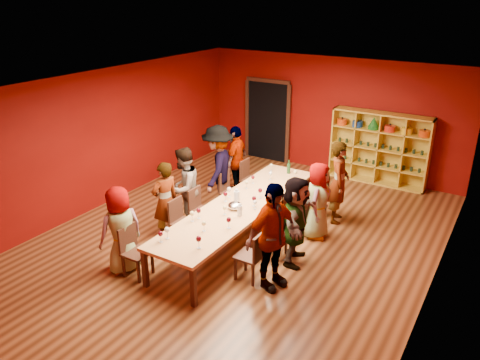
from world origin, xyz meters
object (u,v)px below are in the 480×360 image
at_px(shelving_unit, 380,145).
at_px(person_left_0, 121,230).
at_px(tasting_table, 240,207).
at_px(spittoon_bowl, 235,206).
at_px(person_left_4, 236,160).
at_px(chair_person_left_2, 199,207).
at_px(person_right_1, 272,237).
at_px(person_right_2, 296,221).
at_px(chair_person_right_4, 320,195).
at_px(chair_person_right_1, 254,254).
at_px(chair_person_left_3, 228,189).
at_px(person_right_3, 318,201).
at_px(person_right_4, 339,182).
at_px(chair_person_left_4, 249,176).
at_px(chair_person_right_3, 303,210).
at_px(chair_person_left_1, 180,219).
at_px(chair_person_right_2, 278,232).
at_px(chair_person_left_0, 133,248).
at_px(person_left_2, 184,188).
at_px(wine_bottle, 289,168).
at_px(person_left_1, 165,201).
at_px(person_left_3, 218,168).

bearing_deg(shelving_unit, person_left_0, -112.10).
xyz_separation_m(tasting_table, spittoon_bowl, (0.02, -0.23, 0.11)).
bearing_deg(person_left_4, chair_person_left_2, 1.23).
relative_size(person_right_1, person_right_2, 1.12).
distance_m(person_right_1, spittoon_bowl, 1.49).
height_order(person_right_1, chair_person_right_4, person_right_1).
xyz_separation_m(person_left_4, chair_person_right_1, (2.16, -2.92, -0.33)).
distance_m(shelving_unit, chair_person_left_3, 4.09).
bearing_deg(chair_person_left_3, person_right_3, -2.77).
relative_size(person_right_3, person_right_4, 0.88).
bearing_deg(chair_person_right_1, chair_person_left_4, 121.92).
distance_m(chair_person_right_1, chair_person_right_3, 1.95).
distance_m(chair_person_left_1, chair_person_right_3, 2.41).
bearing_deg(chair_person_right_4, person_left_4, 177.08).
bearing_deg(chair_person_right_2, chair_person_left_0, -135.45).
relative_size(person_right_2, chair_person_right_3, 1.83).
relative_size(person_left_4, person_right_3, 1.08).
relative_size(person_left_2, person_right_2, 1.03).
height_order(person_left_0, person_left_2, person_left_2).
bearing_deg(chair_person_left_1, chair_person_left_2, 90.00).
distance_m(chair_person_right_1, person_right_3, 1.99).
distance_m(shelving_unit, chair_person_left_4, 3.41).
relative_size(person_right_4, wine_bottle, 5.54).
bearing_deg(chair_person_left_1, person_left_1, 180.00).
bearing_deg(wine_bottle, chair_person_right_2, -68.41).
xyz_separation_m(chair_person_left_2, chair_person_left_3, (0.00, 1.08, 0.00)).
bearing_deg(chair_person_right_4, chair_person_left_1, -126.61).
bearing_deg(wine_bottle, person_left_1, -116.65).
xyz_separation_m(chair_person_left_2, person_right_2, (2.16, -0.09, 0.32)).
height_order(chair_person_left_0, spittoon_bowl, chair_person_left_0).
xyz_separation_m(chair_person_left_1, spittoon_bowl, (0.93, 0.48, 0.32)).
relative_size(chair_person_right_2, spittoon_bowl, 3.26).
relative_size(chair_person_left_1, chair_person_left_4, 1.00).
bearing_deg(chair_person_right_1, person_left_3, 135.51).
distance_m(chair_person_right_2, chair_person_right_3, 1.07).
distance_m(chair_person_left_0, person_right_4, 4.35).
height_order(chair_person_left_1, person_right_1, person_right_1).
relative_size(person_left_0, person_left_3, 0.82).
xyz_separation_m(shelving_unit, person_left_3, (-2.57, -3.34, -0.04)).
distance_m(chair_person_left_2, person_right_3, 2.35).
relative_size(chair_person_left_1, chair_person_right_1, 1.00).
bearing_deg(spittoon_bowl, person_right_3, 42.90).
relative_size(chair_person_left_4, chair_person_right_3, 1.00).
xyz_separation_m(shelving_unit, chair_person_right_2, (-0.49, -4.51, -0.49)).
relative_size(person_left_0, person_right_2, 0.95).
xyz_separation_m(person_right_1, spittoon_bowl, (-1.22, 0.84, -0.10)).
bearing_deg(person_right_2, shelving_unit, -16.12).
xyz_separation_m(chair_person_left_1, person_right_3, (2.12, 1.58, 0.27)).
distance_m(person_left_4, chair_person_right_2, 2.99).
relative_size(chair_person_right_1, chair_person_right_3, 1.00).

